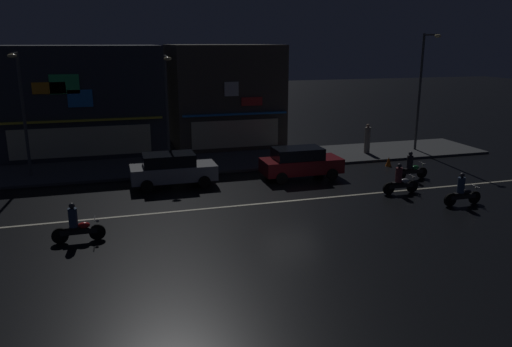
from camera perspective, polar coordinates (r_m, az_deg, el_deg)
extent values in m
plane|color=black|center=(23.13, 4.14, -3.15)|extent=(140.00, 140.00, 0.00)
cube|color=beige|center=(23.13, 4.14, -3.14)|extent=(30.36, 0.16, 0.01)
cube|color=#424447|center=(30.67, -1.21, 1.53)|extent=(31.95, 4.88, 0.14)
cube|color=#2D333D|center=(35.67, -19.37, 8.12)|extent=(10.25, 8.26, 6.93)
cube|color=yellow|center=(31.57, -19.56, 5.74)|extent=(9.74, 0.24, 0.12)
cube|color=orange|center=(31.53, -22.65, 9.03)|extent=(1.84, 0.08, 0.67)
cube|color=#33E572|center=(31.43, -21.11, 9.54)|extent=(1.65, 0.08, 1.13)
cube|color=#268CF2|center=(31.46, -19.51, 8.12)|extent=(1.41, 0.08, 1.02)
cube|color=beige|center=(31.84, -19.35, 3.45)|extent=(8.20, 0.06, 1.80)
cube|color=#4C443A|center=(36.23, -3.92, 9.03)|extent=(7.29, 7.78, 6.96)
cube|color=#268CF2|center=(32.46, -2.34, 6.81)|extent=(6.92, 0.24, 0.12)
cube|color=red|center=(32.70, -0.48, 8.27)|extent=(1.41, 0.08, 0.55)
cube|color=white|center=(32.27, -2.83, 9.66)|extent=(0.92, 0.08, 0.91)
cube|color=beige|center=(32.72, -2.34, 4.57)|extent=(5.83, 0.06, 1.80)
cylinder|color=#47494C|center=(29.01, -25.07, 6.07)|extent=(0.16, 0.16, 6.53)
cube|color=#47494C|center=(28.08, -25.99, 12.24)|extent=(0.10, 1.40, 0.10)
ellipsoid|color=#F9E099|center=(27.39, -26.20, 12.02)|extent=(0.44, 0.32, 0.20)
cylinder|color=#47494C|center=(30.03, -10.15, 7.25)|extent=(0.16, 0.16, 6.28)
cube|color=#47494C|center=(29.10, -10.27, 13.02)|extent=(0.10, 1.40, 0.10)
ellipsoid|color=#F9E099|center=(28.40, -10.10, 12.83)|extent=(0.44, 0.32, 0.20)
cylinder|color=#47494C|center=(34.64, 18.24, 8.77)|extent=(0.16, 0.16, 7.53)
cube|color=#47494C|center=(33.92, 19.43, 14.77)|extent=(0.10, 1.40, 0.10)
ellipsoid|color=#F9E099|center=(33.35, 20.13, 14.59)|extent=(0.44, 0.32, 0.20)
cylinder|color=gray|center=(33.03, 12.64, 3.75)|extent=(0.37, 0.37, 1.68)
sphere|color=tan|center=(32.87, 12.74, 5.37)|extent=(0.22, 0.22, 0.22)
cube|color=maroon|center=(26.92, 5.21, 0.94)|extent=(4.30, 1.78, 0.76)
cube|color=black|center=(26.68, 4.82, 2.32)|extent=(2.58, 1.57, 0.60)
cube|color=#F9F2CC|center=(28.25, 8.76, 1.70)|extent=(0.08, 0.20, 0.12)
cube|color=#F9F2CC|center=(27.19, 9.83, 1.14)|extent=(0.08, 0.20, 0.12)
cylinder|color=black|center=(28.34, 7.21, 0.80)|extent=(0.62, 0.20, 0.62)
cylinder|color=black|center=(26.77, 8.72, -0.09)|extent=(0.62, 0.20, 0.62)
cylinder|color=black|center=(27.35, 1.75, 0.40)|extent=(0.62, 0.20, 0.62)
cylinder|color=black|center=(25.72, 2.97, -0.55)|extent=(0.62, 0.20, 0.62)
cube|color=#9EA0A5|center=(25.74, -9.43, 0.15)|extent=(4.30, 1.78, 0.76)
cube|color=black|center=(25.55, -9.98, 1.59)|extent=(2.58, 1.57, 0.60)
cube|color=#F9F2CC|center=(26.61, -5.10, 1.00)|extent=(0.08, 0.20, 0.12)
cube|color=#F9F2CC|center=(25.46, -4.56, 0.37)|extent=(0.08, 0.20, 0.12)
cylinder|color=black|center=(26.88, -6.64, 0.04)|extent=(0.62, 0.20, 0.62)
cylinder|color=black|center=(25.19, -5.94, -0.95)|extent=(0.62, 0.20, 0.62)
cylinder|color=black|center=(26.58, -12.67, -0.40)|extent=(0.62, 0.20, 0.62)
cylinder|color=black|center=(24.86, -12.38, -1.43)|extent=(0.62, 0.20, 0.62)
cylinder|color=black|center=(24.66, 23.77, -2.53)|extent=(0.60, 0.08, 0.60)
cylinder|color=black|center=(23.86, 21.37, -2.84)|extent=(0.60, 0.10, 0.60)
cube|color=black|center=(24.23, 22.61, -2.46)|extent=(1.30, 0.14, 0.20)
ellipsoid|color=black|center=(24.29, 23.03, -1.92)|extent=(0.44, 0.26, 0.24)
cube|color=black|center=(24.07, 22.28, -2.17)|extent=(0.56, 0.22, 0.10)
cylinder|color=slate|center=(24.49, 23.81, -1.32)|extent=(0.03, 0.60, 0.03)
sphere|color=white|center=(24.57, 23.95, -1.52)|extent=(0.14, 0.14, 0.14)
cylinder|color=#334766|center=(23.99, 22.46, -1.24)|extent=(0.32, 0.32, 0.70)
sphere|color=#333338|center=(23.88, 22.57, -0.18)|extent=(0.22, 0.22, 0.22)
cylinder|color=black|center=(25.44, 17.48, -1.43)|extent=(0.60, 0.08, 0.60)
cylinder|color=black|center=(24.76, 14.97, -1.69)|extent=(0.60, 0.10, 0.60)
cube|color=black|center=(25.07, 16.26, -1.34)|extent=(1.30, 0.14, 0.20)
ellipsoid|color=#B2B7BC|center=(25.12, 16.68, -0.82)|extent=(0.44, 0.26, 0.24)
cube|color=black|center=(24.92, 15.89, -1.05)|extent=(0.56, 0.22, 0.10)
cylinder|color=slate|center=(25.27, 17.48, -0.25)|extent=(0.03, 0.60, 0.03)
sphere|color=white|center=(25.35, 17.63, -0.45)|extent=(0.14, 0.14, 0.14)
cylinder|color=brown|center=(24.85, 16.06, -0.15)|extent=(0.32, 0.32, 0.70)
sphere|color=#333338|center=(24.74, 16.13, 0.88)|extent=(0.22, 0.22, 0.22)
cylinder|color=black|center=(28.29, 18.50, 0.09)|extent=(0.60, 0.08, 0.60)
cylinder|color=black|center=(27.58, 16.27, -0.10)|extent=(0.60, 0.10, 0.60)
cube|color=black|center=(27.91, 17.41, 0.19)|extent=(1.30, 0.14, 0.20)
ellipsoid|color=#268C3F|center=(27.97, 17.79, 0.66)|extent=(0.44, 0.26, 0.24)
cube|color=black|center=(27.77, 17.09, 0.47)|extent=(0.56, 0.22, 0.10)
cylinder|color=slate|center=(28.14, 18.50, 1.17)|extent=(0.03, 0.60, 0.03)
sphere|color=white|center=(28.21, 18.64, 0.98)|extent=(0.14, 0.14, 0.14)
cylinder|color=#232328|center=(27.70, 17.24, 1.27)|extent=(0.32, 0.32, 0.70)
sphere|color=#333338|center=(27.60, 17.31, 2.20)|extent=(0.22, 0.22, 0.22)
cylinder|color=black|center=(19.48, -17.73, -6.42)|extent=(0.60, 0.08, 0.60)
cylinder|color=black|center=(19.58, -21.55, -6.67)|extent=(0.60, 0.10, 0.60)
cube|color=black|center=(19.48, -19.67, -6.28)|extent=(1.30, 0.14, 0.20)
ellipsoid|color=red|center=(19.40, -19.14, -5.63)|extent=(0.44, 0.26, 0.24)
cube|color=black|center=(19.45, -20.30, -5.90)|extent=(0.56, 0.22, 0.10)
cylinder|color=slate|center=(19.30, -18.01, -4.91)|extent=(0.03, 0.60, 0.03)
sphere|color=white|center=(19.33, -17.72, -5.17)|extent=(0.14, 0.14, 0.14)
cylinder|color=#334766|center=(19.31, -20.26, -4.78)|extent=(0.32, 0.32, 0.70)
sphere|color=#333338|center=(19.17, -20.38, -3.48)|extent=(0.22, 0.22, 0.22)
cone|color=orange|center=(30.47, 14.97, 1.33)|extent=(0.36, 0.36, 0.55)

